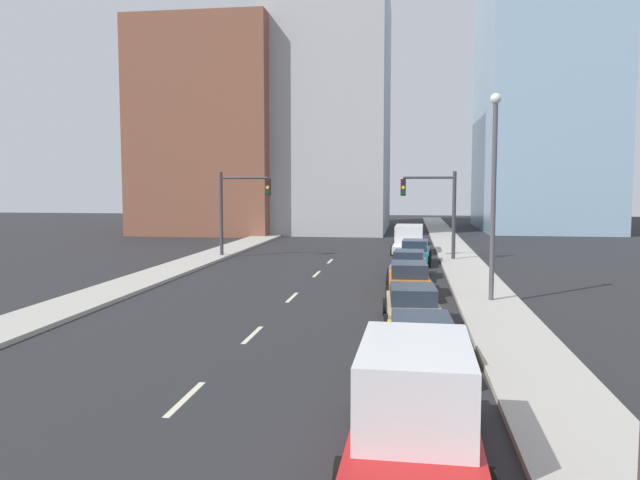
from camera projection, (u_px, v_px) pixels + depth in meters
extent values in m
cube|color=#ADA89E|center=(243.00, 245.00, 50.83)|extent=(2.62, 89.79, 0.17)
cube|color=#ADA89E|center=(452.00, 247.00, 48.47)|extent=(2.62, 89.79, 0.17)
cube|color=beige|center=(185.00, 399.00, 14.29)|extent=(0.16, 2.40, 0.01)
cube|color=beige|center=(253.00, 335.00, 20.41)|extent=(0.16, 2.40, 0.01)
cube|color=beige|center=(292.00, 297.00, 27.25)|extent=(0.16, 2.40, 0.01)
cube|color=beige|center=(317.00, 274.00, 34.47)|extent=(0.16, 2.40, 0.01)
cube|color=beige|center=(330.00, 261.00, 40.33)|extent=(0.16, 2.40, 0.01)
cube|color=brown|center=(217.00, 132.00, 66.05)|extent=(14.00, 16.00, 21.06)
cube|color=#A8A8AD|center=(333.00, 111.00, 68.10)|extent=(12.00, 20.00, 26.09)
cube|color=#8CADC6|center=(543.00, 75.00, 68.47)|extent=(13.00, 20.00, 34.10)
cylinder|color=#38383D|center=(221.00, 215.00, 42.19)|extent=(0.24, 0.24, 5.79)
cylinder|color=#38383D|center=(244.00, 178.00, 41.74)|extent=(3.25, 0.16, 0.16)
cube|color=black|center=(268.00, 187.00, 41.57)|extent=(0.34, 0.32, 1.10)
cylinder|color=#4C0C0C|center=(267.00, 182.00, 41.37)|extent=(0.22, 0.04, 0.22)
cylinder|color=yellow|center=(267.00, 187.00, 41.40)|extent=(0.22, 0.04, 0.22)
cylinder|color=#0C3F14|center=(267.00, 192.00, 41.43)|extent=(0.22, 0.04, 0.22)
cylinder|color=#38383D|center=(454.00, 217.00, 40.01)|extent=(0.24, 0.24, 5.79)
cylinder|color=#38383D|center=(429.00, 178.00, 40.02)|extent=(3.25, 0.16, 0.16)
cube|color=black|center=(403.00, 187.00, 40.30)|extent=(0.34, 0.32, 1.10)
cylinder|color=#4C0C0C|center=(403.00, 182.00, 40.11)|extent=(0.22, 0.04, 0.22)
cylinder|color=yellow|center=(403.00, 187.00, 40.14)|extent=(0.22, 0.04, 0.22)
cylinder|color=#0C3F14|center=(403.00, 193.00, 40.17)|extent=(0.22, 0.04, 0.22)
cylinder|color=#4C4C51|center=(493.00, 205.00, 25.39)|extent=(0.20, 0.20, 8.14)
sphere|color=white|center=(496.00, 99.00, 25.02)|extent=(0.44, 0.44, 0.44)
cube|color=red|center=(415.00, 431.00, 11.22)|extent=(2.26, 5.39, 0.58)
cube|color=silver|center=(415.00, 383.00, 10.87)|extent=(1.96, 3.35, 1.39)
cylinder|color=black|center=(361.00, 404.00, 13.04)|extent=(0.23, 0.63, 0.63)
cylinder|color=black|center=(471.00, 410.00, 12.68)|extent=(0.23, 0.63, 0.63)
cylinder|color=black|center=(342.00, 477.00, 9.77)|extent=(0.23, 0.63, 0.63)
cube|color=gold|center=(421.00, 350.00, 16.68)|extent=(1.94, 4.46, 0.64)
cube|color=#1E2838|center=(421.00, 327.00, 16.63)|extent=(1.63, 2.04, 0.59)
cylinder|color=black|center=(386.00, 342.00, 18.14)|extent=(0.24, 0.65, 0.64)
cylinder|color=black|center=(450.00, 344.00, 17.95)|extent=(0.24, 0.65, 0.64)
cylinder|color=black|center=(386.00, 370.00, 15.44)|extent=(0.24, 0.65, 0.64)
cylinder|color=black|center=(462.00, 372.00, 15.25)|extent=(0.24, 0.65, 0.64)
cube|color=tan|center=(413.00, 311.00, 21.95)|extent=(2.02, 4.79, 0.61)
cube|color=#1E2838|center=(413.00, 294.00, 21.90)|extent=(1.67, 2.19, 0.57)
cylinder|color=black|center=(386.00, 307.00, 23.49)|extent=(0.25, 0.66, 0.65)
cylinder|color=black|center=(435.00, 307.00, 23.32)|extent=(0.25, 0.66, 0.65)
cylinder|color=black|center=(387.00, 324.00, 20.60)|extent=(0.25, 0.66, 0.65)
cylinder|color=black|center=(444.00, 325.00, 20.43)|extent=(0.25, 0.66, 0.65)
cube|color=orange|center=(409.00, 284.00, 27.82)|extent=(1.94, 4.83, 0.66)
cube|color=#1E2838|center=(409.00, 269.00, 27.77)|extent=(1.64, 2.20, 0.61)
cylinder|color=black|center=(388.00, 282.00, 29.41)|extent=(0.24, 0.68, 0.67)
cylinder|color=black|center=(428.00, 283.00, 29.20)|extent=(0.24, 0.68, 0.67)
cylinder|color=black|center=(388.00, 293.00, 26.48)|extent=(0.24, 0.68, 0.67)
cylinder|color=black|center=(432.00, 294.00, 26.27)|extent=(0.24, 0.68, 0.67)
cube|color=slate|center=(408.00, 268.00, 32.99)|extent=(1.94, 4.56, 0.66)
cube|color=#1E2838|center=(409.00, 256.00, 32.94)|extent=(1.62, 2.09, 0.61)
cylinder|color=black|center=(393.00, 268.00, 34.54)|extent=(0.25, 0.68, 0.67)
cylinder|color=black|center=(426.00, 269.00, 34.20)|extent=(0.25, 0.68, 0.67)
cylinder|color=black|center=(389.00, 275.00, 31.82)|extent=(0.25, 0.68, 0.67)
cylinder|color=black|center=(425.00, 276.00, 31.48)|extent=(0.25, 0.68, 0.67)
cube|color=#196B75|center=(415.00, 255.00, 38.97)|extent=(1.96, 4.83, 0.69)
cube|color=#1E2838|center=(415.00, 245.00, 38.91)|extent=(1.62, 2.21, 0.63)
cylinder|color=black|center=(402.00, 255.00, 40.59)|extent=(0.25, 0.69, 0.67)
cylinder|color=black|center=(430.00, 256.00, 40.25)|extent=(0.25, 0.69, 0.67)
cylinder|color=black|center=(399.00, 261.00, 37.71)|extent=(0.25, 0.69, 0.67)
cylinder|color=black|center=(429.00, 262.00, 37.37)|extent=(0.25, 0.69, 0.67)
cube|color=silver|center=(409.00, 247.00, 45.41)|extent=(2.36, 6.44, 0.51)
cube|color=silver|center=(409.00, 234.00, 45.02)|extent=(2.03, 4.01, 1.31)
cylinder|color=black|center=(395.00, 245.00, 47.56)|extent=(0.24, 0.71, 0.70)
cylinder|color=black|center=(425.00, 246.00, 47.18)|extent=(0.24, 0.71, 0.70)
cylinder|color=black|center=(392.00, 250.00, 43.67)|extent=(0.24, 0.71, 0.70)
cylinder|color=black|center=(425.00, 251.00, 43.29)|extent=(0.24, 0.71, 0.70)
cube|color=#1E6033|center=(409.00, 238.00, 52.00)|extent=(1.96, 4.84, 0.64)
cube|color=#1E2838|center=(409.00, 231.00, 51.95)|extent=(1.65, 2.21, 0.60)
cylinder|color=black|center=(397.00, 239.00, 53.59)|extent=(0.24, 0.68, 0.68)
cylinder|color=black|center=(419.00, 239.00, 53.39)|extent=(0.24, 0.68, 0.68)
cylinder|color=black|center=(398.00, 242.00, 50.65)|extent=(0.24, 0.68, 0.68)
cylinder|color=black|center=(421.00, 242.00, 50.45)|extent=(0.24, 0.68, 0.68)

